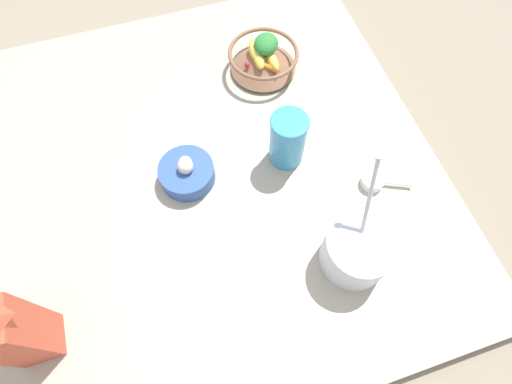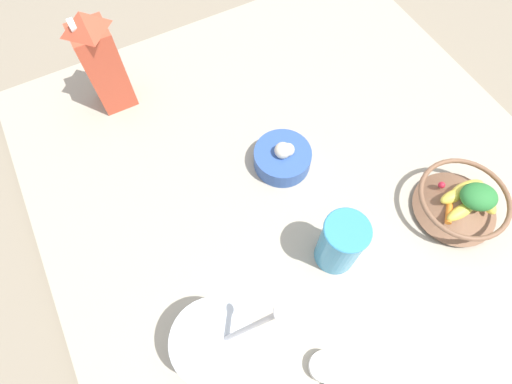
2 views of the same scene
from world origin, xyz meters
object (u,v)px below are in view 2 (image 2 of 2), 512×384
Objects in this scene: milk_carton at (101,61)px; drinking_cup at (341,243)px; garlic_bowl at (283,157)px; fruit_bowl at (462,202)px; yogurt_tub at (215,344)px.

milk_carton is 0.63m from drinking_cup.
garlic_bowl is (0.35, 0.26, -0.10)m from milk_carton.
fruit_bowl is 1.30× the size of drinking_cup.
milk_carton is 0.98× the size of yogurt_tub.
milk_carton is at bearing -156.91° from drinking_cup.
yogurt_tub is 1.82× the size of drinking_cup.
milk_carton is 0.63m from yogurt_tub.
garlic_bowl is at bearing -135.69° from fruit_bowl.
fruit_bowl is at bearing 91.26° from yogurt_tub.
fruit_bowl is 1.45× the size of garlic_bowl.
drinking_cup is 0.24m from garlic_bowl.
garlic_bowl is at bearing 133.80° from yogurt_tub.
milk_carton is 2.00× the size of garlic_bowl.
drinking_cup is (-0.05, 0.28, 0.02)m from yogurt_tub.
fruit_bowl is 0.73× the size of milk_carton.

